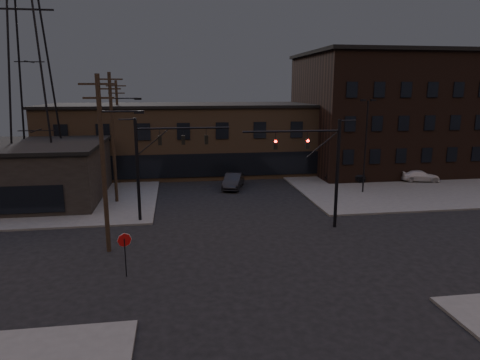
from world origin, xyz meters
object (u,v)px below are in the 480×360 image
traffic_signal_near (323,162)px  car_crossing (233,181)px  traffic_signal_far (154,158)px  parked_car_lot_b (420,176)px  parked_car_lot_a (345,174)px  stop_sign (125,245)px

traffic_signal_near → car_crossing: (-4.66, 13.62, -4.15)m
car_crossing → traffic_signal_far: bearing=-109.0°
parked_car_lot_b → car_crossing: 20.60m
traffic_signal_far → car_crossing: bearing=53.8°
parked_car_lot_a → car_crossing: 12.55m
parked_car_lot_a → parked_car_lot_b: size_ratio=1.10×
parked_car_lot_b → car_crossing: car_crossing is taller
parked_car_lot_b → traffic_signal_near: bearing=142.7°
stop_sign → parked_car_lot_b: bearing=33.9°
traffic_signal_near → parked_car_lot_a: (7.86, 14.51, -4.02)m
car_crossing → parked_car_lot_b: bearing=16.2°
parked_car_lot_a → car_crossing: bearing=107.6°
traffic_signal_near → stop_sign: 15.17m
traffic_signal_far → stop_sign: bearing=-97.3°
stop_sign → traffic_signal_near: bearing=25.9°
traffic_signal_far → parked_car_lot_a: 23.14m
parked_car_lot_b → car_crossing: (-20.59, 0.40, 0.03)m
traffic_signal_far → parked_car_lot_b: size_ratio=1.95×
traffic_signal_near → stop_sign: bearing=-154.1°
stop_sign → car_crossing: 21.93m
car_crossing → traffic_signal_near: bearing=-53.8°
parked_car_lot_a → car_crossing: parked_car_lot_a is taller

